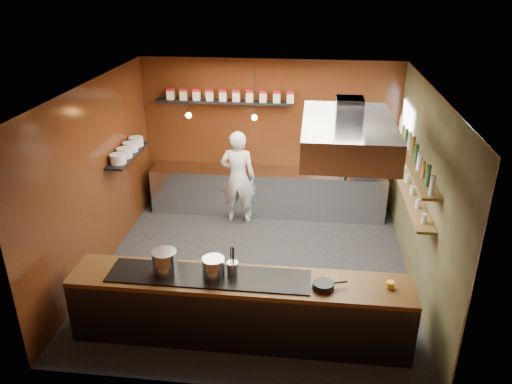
# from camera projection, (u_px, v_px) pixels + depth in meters

# --- Properties ---
(floor) EXTENTS (5.00, 5.00, 0.00)m
(floor) POSITION_uv_depth(u_px,v_px,m) (255.00, 271.00, 8.17)
(floor) COLOR black
(floor) RESTS_ON ground
(back_wall) EXTENTS (5.00, 0.00, 5.00)m
(back_wall) POSITION_uv_depth(u_px,v_px,m) (269.00, 136.00, 9.82)
(back_wall) COLOR #39180A
(back_wall) RESTS_ON ground
(left_wall) EXTENTS (0.00, 5.00, 5.00)m
(left_wall) POSITION_uv_depth(u_px,v_px,m) (96.00, 180.00, 7.82)
(left_wall) COLOR #39180A
(left_wall) RESTS_ON ground
(right_wall) EXTENTS (0.00, 5.00, 5.00)m
(right_wall) POSITION_uv_depth(u_px,v_px,m) (424.00, 195.00, 7.29)
(right_wall) COLOR #423F25
(right_wall) RESTS_ON ground
(ceiling) EXTENTS (5.00, 5.00, 0.00)m
(ceiling) POSITION_uv_depth(u_px,v_px,m) (254.00, 88.00, 6.94)
(ceiling) COLOR silver
(ceiling) RESTS_ON back_wall
(window_pane) EXTENTS (0.00, 1.00, 1.00)m
(window_pane) POSITION_uv_depth(u_px,v_px,m) (406.00, 133.00, 8.67)
(window_pane) COLOR white
(window_pane) RESTS_ON right_wall
(prep_counter) EXTENTS (4.60, 0.65, 0.90)m
(prep_counter) POSITION_uv_depth(u_px,v_px,m) (267.00, 192.00, 9.95)
(prep_counter) COLOR silver
(prep_counter) RESTS_ON floor
(pass_counter) EXTENTS (4.40, 0.72, 0.94)m
(pass_counter) POSITION_uv_depth(u_px,v_px,m) (240.00, 308.00, 6.53)
(pass_counter) COLOR #38383D
(pass_counter) RESTS_ON floor
(tin_shelf) EXTENTS (2.60, 0.26, 0.04)m
(tin_shelf) POSITION_uv_depth(u_px,v_px,m) (222.00, 102.00, 9.50)
(tin_shelf) COLOR black
(tin_shelf) RESTS_ON back_wall
(plate_shelf) EXTENTS (0.30, 1.40, 0.04)m
(plate_shelf) POSITION_uv_depth(u_px,v_px,m) (128.00, 155.00, 8.69)
(plate_shelf) COLOR black
(plate_shelf) RESTS_ON left_wall
(bottle_shelf_upper) EXTENTS (0.26, 2.80, 0.04)m
(bottle_shelf_upper) POSITION_uv_depth(u_px,v_px,m) (413.00, 160.00, 7.41)
(bottle_shelf_upper) COLOR brown
(bottle_shelf_upper) RESTS_ON right_wall
(bottle_shelf_lower) EXTENTS (0.26, 2.80, 0.04)m
(bottle_shelf_lower) POSITION_uv_depth(u_px,v_px,m) (409.00, 189.00, 7.60)
(bottle_shelf_lower) COLOR brown
(bottle_shelf_lower) RESTS_ON right_wall
(extractor_hood) EXTENTS (1.20, 2.00, 0.72)m
(extractor_hood) POSITION_uv_depth(u_px,v_px,m) (347.00, 134.00, 6.64)
(extractor_hood) COLOR #38383D
(extractor_hood) RESTS_ON ceiling
(pendant_left) EXTENTS (0.10, 0.10, 0.95)m
(pendant_left) POSITION_uv_depth(u_px,v_px,m) (188.00, 113.00, 8.97)
(pendant_left) COLOR black
(pendant_left) RESTS_ON ceiling
(pendant_right) EXTENTS (0.10, 0.10, 0.95)m
(pendant_right) POSITION_uv_depth(u_px,v_px,m) (254.00, 115.00, 8.85)
(pendant_right) COLOR black
(pendant_right) RESTS_ON ceiling
(storage_tins) EXTENTS (2.43, 0.13, 0.22)m
(storage_tins) POSITION_uv_depth(u_px,v_px,m) (230.00, 95.00, 9.43)
(storage_tins) COLOR beige
(storage_tins) RESTS_ON tin_shelf
(plate_stacks) EXTENTS (0.26, 1.16, 0.16)m
(plate_stacks) POSITION_uv_depth(u_px,v_px,m) (127.00, 150.00, 8.64)
(plate_stacks) COLOR silver
(plate_stacks) RESTS_ON plate_shelf
(bottles) EXTENTS (0.06, 2.66, 0.24)m
(bottles) POSITION_uv_depth(u_px,v_px,m) (414.00, 151.00, 7.35)
(bottles) COLOR silver
(bottles) RESTS_ON bottle_shelf_upper
(wine_glasses) EXTENTS (0.07, 2.37, 0.13)m
(wine_glasses) POSITION_uv_depth(u_px,v_px,m) (410.00, 184.00, 7.57)
(wine_glasses) COLOR silver
(wine_glasses) RESTS_ON bottle_shelf_lower
(stockpot_large) EXTENTS (0.42, 0.42, 0.31)m
(stockpot_large) POSITION_uv_depth(u_px,v_px,m) (165.00, 262.00, 6.37)
(stockpot_large) COLOR #B5B7BC
(stockpot_large) RESTS_ON pass_counter
(stockpot_small) EXTENTS (0.36, 0.36, 0.27)m
(stockpot_small) POSITION_uv_depth(u_px,v_px,m) (213.00, 268.00, 6.30)
(stockpot_small) COLOR #B9BBC0
(stockpot_small) RESTS_ON pass_counter
(utensil_crock) EXTENTS (0.19, 0.19, 0.19)m
(utensil_crock) POSITION_uv_depth(u_px,v_px,m) (233.00, 269.00, 6.35)
(utensil_crock) COLOR silver
(utensil_crock) RESTS_ON pass_counter
(frying_pan) EXTENTS (0.44, 0.28, 0.07)m
(frying_pan) POSITION_uv_depth(u_px,v_px,m) (324.00, 285.00, 6.12)
(frying_pan) COLOR black
(frying_pan) RESTS_ON pass_counter
(butter_jar) EXTENTS (0.11, 0.11, 0.09)m
(butter_jar) POSITION_uv_depth(u_px,v_px,m) (390.00, 285.00, 6.14)
(butter_jar) COLOR yellow
(butter_jar) RESTS_ON pass_counter
(espresso_machine) EXTENTS (0.46, 0.44, 0.43)m
(espresso_machine) POSITION_uv_depth(u_px,v_px,m) (366.00, 165.00, 9.47)
(espresso_machine) COLOR black
(espresso_machine) RESTS_ON prep_counter
(chef) EXTENTS (0.67, 0.45, 1.82)m
(chef) POSITION_uv_depth(u_px,v_px,m) (238.00, 177.00, 9.43)
(chef) COLOR silver
(chef) RESTS_ON floor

